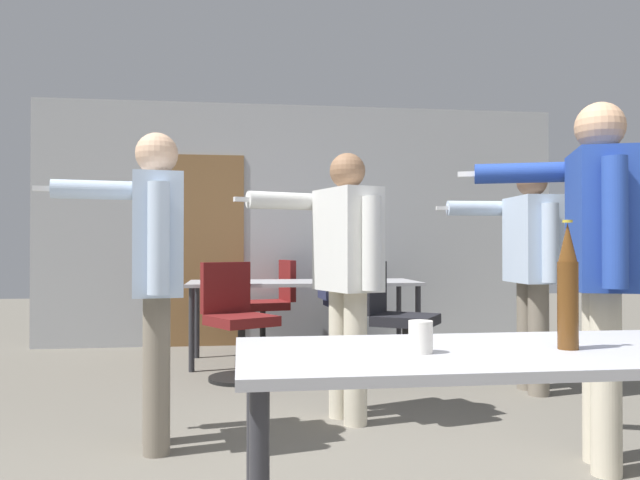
{
  "coord_description": "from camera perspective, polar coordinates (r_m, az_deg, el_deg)",
  "views": [
    {
      "loc": [
        -0.7,
        -1.5,
        1.05
      ],
      "look_at": [
        -0.21,
        2.25,
        1.1
      ],
      "focal_mm": 35.0,
      "sensor_mm": 36.0,
      "label": 1
    }
  ],
  "objects": [
    {
      "name": "person_right_polo",
      "position": [
        3.8,
        2.34,
        -1.89
      ],
      "size": [
        0.89,
        0.64,
        1.63
      ],
      "rotation": [
        0.0,
        0.0,
        1.91
      ],
      "color": "beige",
      "rests_on": "ground_plane"
    },
    {
      "name": "person_center_tall",
      "position": [
        3.39,
        -14.97,
        -1.65
      ],
      "size": [
        0.83,
        0.64,
        1.66
      ],
      "rotation": [
        0.0,
        0.0,
        1.73
      ],
      "color": "slate",
      "rests_on": "ground_plane"
    },
    {
      "name": "beer_bottle",
      "position": [
        2.06,
        21.71,
        -4.11
      ],
      "size": [
        0.06,
        0.06,
        0.4
      ],
      "color": "#563314",
      "rests_on": "conference_table_near"
    },
    {
      "name": "conference_table_far",
      "position": [
        5.76,
        -1.51,
        -4.4
      ],
      "size": [
        2.1,
        0.79,
        0.74
      ],
      "color": "#A8A8AD",
      "rests_on": "ground_plane"
    },
    {
      "name": "office_chair_far_right",
      "position": [
        6.54,
        2.0,
        -6.06
      ],
      "size": [
        0.56,
        0.52,
        0.94
      ],
      "rotation": [
        0.0,
        0.0,
        4.78
      ],
      "color": "black",
      "rests_on": "ground_plane"
    },
    {
      "name": "drink_cup",
      "position": [
        1.88,
        9.19,
        -8.74
      ],
      "size": [
        0.07,
        0.07,
        0.09
      ],
      "color": "silver",
      "rests_on": "conference_table_near"
    },
    {
      "name": "conference_table_near",
      "position": [
        2.05,
        17.52,
        -11.54
      ],
      "size": [
        1.72,
        0.7,
        0.74
      ],
      "color": "#A8A8AD",
      "rests_on": "ground_plane"
    },
    {
      "name": "person_left_plaid",
      "position": [
        3.27,
        24.02,
        -0.58
      ],
      "size": [
        0.74,
        0.82,
        1.75
      ],
      "rotation": [
        0.0,
        0.0,
        1.23
      ],
      "color": "beige",
      "rests_on": "ground_plane"
    },
    {
      "name": "office_chair_far_left",
      "position": [
        6.46,
        -4.6,
        -6.22
      ],
      "size": [
        0.6,
        0.55,
        0.92
      ],
      "rotation": [
        0.0,
        0.0,
        1.78
      ],
      "color": "black",
      "rests_on": "ground_plane"
    },
    {
      "name": "back_wall",
      "position": [
        6.87,
        -1.82,
        1.38
      ],
      "size": [
        5.7,
        0.12,
        2.62
      ],
      "color": "#B2B5B7",
      "rests_on": "ground_plane"
    },
    {
      "name": "person_near_casual",
      "position": [
        4.81,
        18.68,
        -1.53
      ],
      "size": [
        0.76,
        0.73,
        1.65
      ],
      "rotation": [
        0.0,
        0.0,
        1.52
      ],
      "color": "slate",
      "rests_on": "ground_plane"
    },
    {
      "name": "office_chair_side_rolled",
      "position": [
        5.11,
        -7.62,
        -7.62
      ],
      "size": [
        0.65,
        0.67,
        0.93
      ],
      "rotation": [
        0.0,
        0.0,
        3.66
      ],
      "color": "black",
      "rests_on": "ground_plane"
    },
    {
      "name": "office_chair_mid_tucked",
      "position": [
        5.07,
        7.03,
        -7.63
      ],
      "size": [
        0.68,
        0.65,
        0.94
      ],
      "rotation": [
        0.0,
        0.0,
        4.16
      ],
      "color": "black",
      "rests_on": "ground_plane"
    }
  ]
}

